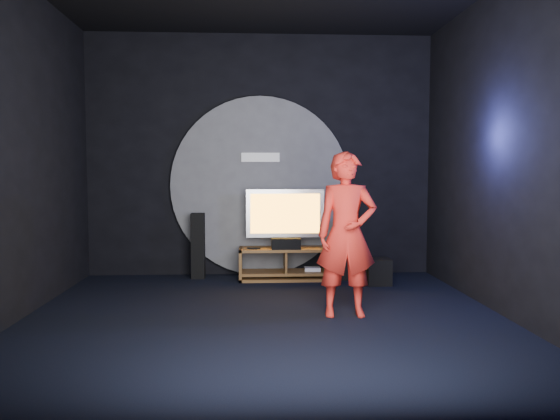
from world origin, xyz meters
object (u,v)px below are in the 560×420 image
object	(u,v)px
tv	(285,216)
tower_speaker_left	(198,246)
media_console	(286,266)
subwoofer	(378,271)
tower_speaker_right	(341,247)
player	(347,234)

from	to	relation	value
tv	tower_speaker_left	size ratio (longest dim) A/B	1.18
media_console	subwoofer	world-z (taller)	media_console
media_console	tower_speaker_right	bearing A→B (deg)	-3.08
media_console	tv	size ratio (longest dim) A/B	1.18
media_console	player	distance (m)	2.13
media_console	tv	distance (m)	0.70
tv	subwoofer	bearing A→B (deg)	-20.99
tower_speaker_left	subwoofer	world-z (taller)	tower_speaker_left
tower_speaker_right	subwoofer	size ratio (longest dim) A/B	2.64
tv	player	bearing A→B (deg)	-75.64
subwoofer	player	xyz separation A→B (m)	(-0.70, -1.55, 0.69)
tv	player	xyz separation A→B (m)	(0.52, -2.02, -0.04)
tower_speaker_left	tower_speaker_right	world-z (taller)	same
tower_speaker_right	player	bearing A→B (deg)	-97.83
tower_speaker_left	player	xyz separation A→B (m)	(1.75, -2.12, 0.40)
tv	tower_speaker_right	bearing A→B (deg)	-7.93
tower_speaker_left	tower_speaker_right	distance (m)	2.02
tv	tower_speaker_left	world-z (taller)	tv
media_console	subwoofer	bearing A→B (deg)	-18.30
tower_speaker_right	player	world-z (taller)	player
tower_speaker_left	subwoofer	distance (m)	2.54
tower_speaker_left	tv	bearing A→B (deg)	-4.83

